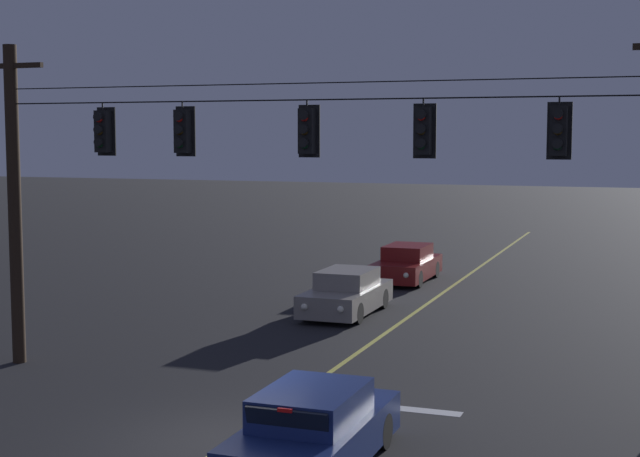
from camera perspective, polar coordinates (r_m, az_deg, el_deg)
name	(u,v)px	position (r m, az deg, el deg)	size (l,w,h in m)	color
ground_plane	(229,444)	(17.57, -5.54, -12.80)	(180.00, 180.00, 0.00)	black
lane_centre_stripe	(382,336)	(26.44, 3.75, -6.47)	(0.14, 60.00, 0.01)	#D1C64C
stop_bar_paint	(380,406)	(19.78, 3.64, -10.65)	(3.40, 0.36, 0.01)	silver
signal_span_assembly	(304,208)	(20.22, -0.97, 1.24)	(16.79, 0.32, 7.70)	#2D2116
traffic_light_leftmost	(103,131)	(22.41, -12.98, 5.74)	(0.48, 0.41, 1.22)	black
traffic_light_left_inner	(182,131)	(21.36, -8.31, 5.83)	(0.48, 0.41, 1.22)	black
traffic_light_centre	(307,131)	(20.12, -0.81, 5.91)	(0.48, 0.41, 1.22)	black
traffic_light_right_inner	(423,131)	(19.36, 6.22, 5.89)	(0.48, 0.41, 1.22)	black
traffic_light_rightmost	(559,130)	(18.89, 14.20, 5.75)	(0.48, 0.41, 1.22)	black
car_waiting_near_lane	(313,431)	(16.08, -0.40, -12.10)	(1.80, 4.33, 1.39)	navy
car_oncoming_lead	(346,293)	(29.42, 1.60, -3.94)	(1.80, 4.42, 1.39)	gray
car_oncoming_trailing	(407,264)	(36.12, 5.25, -2.17)	(1.80, 4.42, 1.39)	maroon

